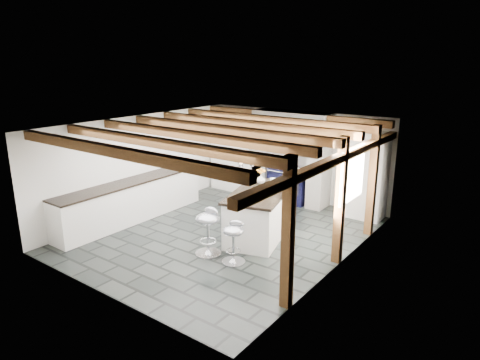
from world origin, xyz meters
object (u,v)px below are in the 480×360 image
Objects in this scene: range_cooker at (290,184)px; bar_stool_near at (234,237)px; bar_stool_far at (208,226)px; kitchen_island at (260,213)px.

range_cooker is 1.26× the size of bar_stool_near.
bar_stool_far is at bearing 161.46° from bar_stool_near.
kitchen_island is at bearing 83.72° from bar_stool_near.
kitchen_island is 1.33m from bar_stool_near.
bar_stool_far is at bearing -84.33° from range_cooker.
bar_stool_far is (-0.58, -0.01, 0.08)m from bar_stool_near.
kitchen_island is at bearing 78.17° from bar_stool_far.
kitchen_island reaches higher than bar_stool_far.
bar_stool_near is at bearing -75.38° from range_cooker.
range_cooker reaches higher than bar_stool_far.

